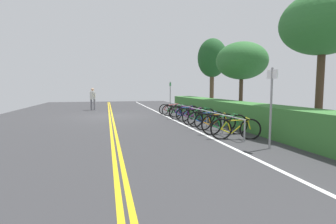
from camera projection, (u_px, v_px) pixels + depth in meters
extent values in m
cube|color=#353538|center=(111.00, 116.00, 15.48)|extent=(34.21, 13.96, 0.05)
cube|color=gold|center=(110.00, 116.00, 15.46)|extent=(30.79, 0.10, 0.00)
cube|color=gold|center=(112.00, 116.00, 15.49)|extent=(30.79, 0.10, 0.00)
cube|color=white|center=(163.00, 115.00, 16.23)|extent=(30.79, 0.12, 0.00)
cylinder|color=#9EA0A5|center=(171.00, 108.00, 17.15)|extent=(0.05, 0.05, 0.70)
cylinder|color=#9EA0A5|center=(178.00, 110.00, 15.64)|extent=(0.05, 0.05, 0.70)
cylinder|color=#9EA0A5|center=(185.00, 112.00, 14.12)|extent=(0.05, 0.05, 0.70)
cylinder|color=#9EA0A5|center=(195.00, 115.00, 12.60)|extent=(0.05, 0.05, 0.70)
cylinder|color=#9EA0A5|center=(207.00, 119.00, 11.09)|extent=(0.05, 0.05, 0.70)
cylinder|color=#9EA0A5|center=(223.00, 124.00, 9.57)|extent=(0.05, 0.05, 0.70)
cylinder|color=#9EA0A5|center=(245.00, 131.00, 8.05)|extent=(0.05, 0.05, 0.70)
cylinder|color=#9EA0A5|center=(195.00, 108.00, 12.57)|extent=(9.40, 0.04, 0.04)
torus|color=black|center=(178.00, 109.00, 16.89)|extent=(0.23, 0.69, 0.69)
torus|color=black|center=(164.00, 110.00, 16.40)|extent=(0.23, 0.69, 0.69)
cylinder|color=red|center=(173.00, 108.00, 16.70)|extent=(0.18, 0.59, 0.47)
cylinder|color=red|center=(172.00, 105.00, 16.65)|extent=(0.21, 0.70, 0.07)
cylinder|color=red|center=(168.00, 108.00, 16.54)|extent=(0.08, 0.17, 0.43)
cylinder|color=red|center=(166.00, 110.00, 16.49)|extent=(0.13, 0.38, 0.18)
cylinder|color=red|center=(166.00, 107.00, 16.44)|extent=(0.10, 0.26, 0.29)
cylinder|color=red|center=(177.00, 107.00, 16.85)|extent=(0.07, 0.14, 0.31)
cube|color=black|center=(167.00, 105.00, 16.48)|extent=(0.13, 0.21, 0.05)
cylinder|color=red|center=(177.00, 104.00, 16.81)|extent=(0.45, 0.14, 0.03)
torus|color=black|center=(185.00, 110.00, 15.83)|extent=(0.09, 0.69, 0.69)
torus|color=black|center=(167.00, 111.00, 15.62)|extent=(0.09, 0.69, 0.69)
cylinder|color=#198C38|center=(178.00, 109.00, 15.74)|extent=(0.06, 0.62, 0.47)
cylinder|color=#198C38|center=(177.00, 106.00, 15.71)|extent=(0.07, 0.74, 0.07)
cylinder|color=#198C38|center=(172.00, 110.00, 15.68)|extent=(0.04, 0.18, 0.42)
cylinder|color=#198C38|center=(170.00, 112.00, 15.67)|extent=(0.05, 0.39, 0.18)
cylinder|color=#198C38|center=(169.00, 108.00, 15.63)|extent=(0.05, 0.27, 0.29)
cylinder|color=#198C38|center=(184.00, 108.00, 15.80)|extent=(0.04, 0.14, 0.31)
cube|color=black|center=(171.00, 106.00, 15.64)|extent=(0.09, 0.20, 0.05)
cylinder|color=#198C38|center=(183.00, 105.00, 15.77)|extent=(0.46, 0.05, 0.03)
torus|color=black|center=(193.00, 112.00, 14.81)|extent=(0.29, 0.69, 0.71)
torus|color=black|center=(175.00, 112.00, 14.91)|extent=(0.29, 0.69, 0.71)
cylinder|color=purple|center=(186.00, 110.00, 14.84)|extent=(0.23, 0.58, 0.49)
cylinder|color=purple|center=(185.00, 107.00, 14.83)|extent=(0.27, 0.69, 0.07)
cylinder|color=purple|center=(180.00, 110.00, 14.88)|extent=(0.09, 0.17, 0.44)
cylinder|color=purple|center=(178.00, 113.00, 14.90)|extent=(0.16, 0.37, 0.18)
cylinder|color=purple|center=(177.00, 109.00, 14.89)|extent=(0.12, 0.26, 0.30)
cylinder|color=purple|center=(192.00, 109.00, 14.80)|extent=(0.08, 0.14, 0.32)
cube|color=black|center=(179.00, 106.00, 14.86)|extent=(0.14, 0.22, 0.05)
cylinder|color=purple|center=(191.00, 105.00, 14.79)|extent=(0.44, 0.18, 0.03)
torus|color=black|center=(194.00, 113.00, 13.84)|extent=(0.26, 0.72, 0.73)
torus|color=black|center=(176.00, 113.00, 13.89)|extent=(0.26, 0.72, 0.73)
cylinder|color=#1947B7|center=(187.00, 112.00, 13.85)|extent=(0.20, 0.56, 0.50)
cylinder|color=#1947B7|center=(186.00, 108.00, 13.83)|extent=(0.23, 0.67, 0.07)
cylinder|color=#1947B7|center=(181.00, 112.00, 13.87)|extent=(0.08, 0.17, 0.45)
cylinder|color=#1947B7|center=(179.00, 114.00, 13.89)|extent=(0.14, 0.36, 0.18)
cylinder|color=#1947B7|center=(178.00, 110.00, 13.87)|extent=(0.10, 0.25, 0.31)
cylinder|color=#1947B7|center=(193.00, 110.00, 13.83)|extent=(0.07, 0.14, 0.33)
cube|color=black|center=(180.00, 107.00, 13.85)|extent=(0.13, 0.21, 0.05)
cylinder|color=#1947B7|center=(192.00, 106.00, 13.81)|extent=(0.45, 0.16, 0.03)
torus|color=black|center=(202.00, 115.00, 13.14)|extent=(0.15, 0.72, 0.72)
torus|color=black|center=(183.00, 115.00, 13.04)|extent=(0.15, 0.72, 0.72)
cylinder|color=purple|center=(195.00, 113.00, 13.10)|extent=(0.11, 0.58, 0.49)
cylinder|color=purple|center=(194.00, 109.00, 13.07)|extent=(0.13, 0.69, 0.07)
cylinder|color=purple|center=(188.00, 113.00, 13.06)|extent=(0.06, 0.17, 0.44)
cylinder|color=purple|center=(186.00, 116.00, 13.07)|extent=(0.08, 0.37, 0.18)
cylinder|color=purple|center=(185.00, 112.00, 13.04)|extent=(0.07, 0.25, 0.30)
cylinder|color=purple|center=(201.00, 112.00, 13.12)|extent=(0.05, 0.14, 0.33)
cube|color=black|center=(187.00, 109.00, 13.03)|extent=(0.11, 0.21, 0.05)
cylinder|color=purple|center=(200.00, 108.00, 13.10)|extent=(0.46, 0.09, 0.03)
torus|color=black|center=(208.00, 116.00, 12.35)|extent=(0.22, 0.76, 0.76)
torus|color=black|center=(189.00, 117.00, 11.88)|extent=(0.22, 0.76, 0.76)
cylinder|color=#198C38|center=(201.00, 114.00, 12.16)|extent=(0.17, 0.61, 0.52)
cylinder|color=#198C38|center=(200.00, 110.00, 12.11)|extent=(0.20, 0.73, 0.07)
cylinder|color=#198C38|center=(195.00, 115.00, 12.00)|extent=(0.07, 0.18, 0.47)
cylinder|color=#198C38|center=(193.00, 119.00, 11.97)|extent=(0.12, 0.39, 0.19)
cylinder|color=#198C38|center=(191.00, 114.00, 11.91)|extent=(0.09, 0.27, 0.32)
cylinder|color=#198C38|center=(208.00, 113.00, 12.31)|extent=(0.07, 0.15, 0.35)
cube|color=black|center=(194.00, 110.00, 11.95)|extent=(0.12, 0.21, 0.05)
cylinder|color=#198C38|center=(207.00, 108.00, 12.27)|extent=(0.45, 0.13, 0.03)
torus|color=black|center=(218.00, 119.00, 11.30)|extent=(0.18, 0.69, 0.70)
torus|color=black|center=(195.00, 119.00, 11.24)|extent=(0.18, 0.69, 0.70)
cylinder|color=#1947B7|center=(209.00, 118.00, 11.27)|extent=(0.14, 0.58, 0.48)
cylinder|color=#1947B7|center=(208.00, 113.00, 11.25)|extent=(0.16, 0.68, 0.07)
cylinder|color=#1947B7|center=(202.00, 118.00, 11.25)|extent=(0.06, 0.17, 0.43)
cylinder|color=#1947B7|center=(199.00, 121.00, 11.26)|extent=(0.10, 0.37, 0.18)
cylinder|color=#1947B7|center=(198.00, 116.00, 11.23)|extent=(0.08, 0.25, 0.29)
cylinder|color=#1947B7|center=(217.00, 116.00, 11.28)|extent=(0.06, 0.14, 0.32)
cube|color=black|center=(200.00, 113.00, 11.22)|extent=(0.11, 0.21, 0.05)
cylinder|color=#1947B7|center=(216.00, 111.00, 11.26)|extent=(0.46, 0.11, 0.03)
torus|color=black|center=(227.00, 122.00, 10.30)|extent=(0.29, 0.69, 0.71)
torus|color=black|center=(203.00, 122.00, 10.40)|extent=(0.29, 0.69, 0.71)
cylinder|color=orange|center=(218.00, 120.00, 10.33)|extent=(0.22, 0.54, 0.49)
cylinder|color=orange|center=(216.00, 115.00, 10.31)|extent=(0.25, 0.64, 0.07)
cylinder|color=orange|center=(210.00, 120.00, 10.36)|extent=(0.09, 0.16, 0.44)
cylinder|color=orange|center=(207.00, 124.00, 10.39)|extent=(0.15, 0.35, 0.18)
cylinder|color=orange|center=(205.00, 118.00, 10.37)|extent=(0.11, 0.24, 0.30)
cylinder|color=orange|center=(226.00, 118.00, 10.29)|extent=(0.08, 0.14, 0.32)
cube|color=black|center=(208.00, 114.00, 10.35)|extent=(0.14, 0.22, 0.05)
cylinder|color=orange|center=(225.00, 113.00, 10.27)|extent=(0.44, 0.18, 0.03)
torus|color=black|center=(238.00, 125.00, 9.42)|extent=(0.16, 0.77, 0.77)
torus|color=black|center=(211.00, 125.00, 9.32)|extent=(0.16, 0.77, 0.77)
cylinder|color=#198C38|center=(228.00, 122.00, 9.38)|extent=(0.11, 0.57, 0.53)
cylinder|color=#198C38|center=(226.00, 116.00, 9.35)|extent=(0.13, 0.68, 0.07)
cylinder|color=#198C38|center=(219.00, 123.00, 9.34)|extent=(0.06, 0.17, 0.47)
cylinder|color=#198C38|center=(216.00, 127.00, 9.35)|extent=(0.08, 0.37, 0.19)
cylinder|color=#198C38|center=(214.00, 121.00, 9.32)|extent=(0.07, 0.25, 0.32)
cylinder|color=#198C38|center=(237.00, 120.00, 9.40)|extent=(0.05, 0.14, 0.35)
cube|color=black|center=(217.00, 116.00, 9.31)|extent=(0.11, 0.21, 0.05)
cylinder|color=#198C38|center=(235.00, 114.00, 9.38)|extent=(0.46, 0.09, 0.03)
torus|color=black|center=(250.00, 129.00, 8.47)|extent=(0.25, 0.71, 0.73)
torus|color=black|center=(221.00, 129.00, 8.51)|extent=(0.25, 0.71, 0.73)
cylinder|color=yellow|center=(239.00, 127.00, 8.48)|extent=(0.19, 0.54, 0.50)
cylinder|color=yellow|center=(238.00, 120.00, 8.46)|extent=(0.21, 0.64, 0.07)
cylinder|color=yellow|center=(229.00, 127.00, 8.50)|extent=(0.08, 0.16, 0.44)
cylinder|color=yellow|center=(226.00, 131.00, 8.51)|extent=(0.13, 0.35, 0.18)
cylinder|color=yellow|center=(224.00, 125.00, 8.49)|extent=(0.10, 0.24, 0.31)
cylinder|color=yellow|center=(249.00, 125.00, 8.46)|extent=(0.07, 0.14, 0.33)
cube|color=black|center=(228.00, 120.00, 8.47)|extent=(0.13, 0.21, 0.05)
cylinder|color=yellow|center=(248.00, 118.00, 8.44)|extent=(0.45, 0.15, 0.03)
cylinder|color=slate|center=(91.00, 105.00, 19.60)|extent=(0.14, 0.14, 0.84)
cylinder|color=slate|center=(94.00, 105.00, 19.52)|extent=(0.14, 0.14, 0.84)
cylinder|color=silver|center=(93.00, 95.00, 19.49)|extent=(0.32, 0.32, 0.59)
sphere|color=tan|center=(92.00, 90.00, 19.45)|extent=(0.23, 0.23, 0.23)
cylinder|color=silver|center=(90.00, 96.00, 19.56)|extent=(0.09, 0.09, 0.55)
cylinder|color=silver|center=(95.00, 96.00, 19.43)|extent=(0.09, 0.09, 0.55)
cylinder|color=gray|center=(170.00, 97.00, 17.66)|extent=(0.06, 0.06, 2.13)
cube|color=#198C33|center=(170.00, 84.00, 17.58)|extent=(0.36, 0.03, 0.24)
cylinder|color=gray|center=(271.00, 109.00, 7.08)|extent=(0.06, 0.06, 2.26)
cube|color=white|center=(272.00, 74.00, 7.00)|extent=(0.36, 0.09, 0.24)
cube|color=#387533|center=(241.00, 114.00, 11.52)|extent=(18.40, 1.25, 1.06)
cylinder|color=brown|center=(212.00, 92.00, 20.06)|extent=(0.32, 0.32, 2.68)
ellipsoid|color=#1C4C21|center=(212.00, 58.00, 19.81)|extent=(2.26, 2.26, 2.97)
cylinder|color=#473323|center=(241.00, 98.00, 14.31)|extent=(0.21, 0.21, 2.27)
ellipsoid|color=#2D6B30|center=(242.00, 61.00, 14.12)|extent=(2.82, 2.82, 2.06)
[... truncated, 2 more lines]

